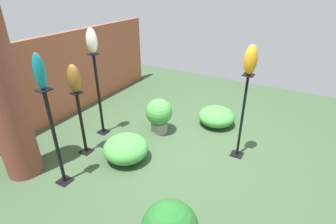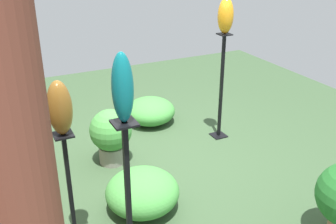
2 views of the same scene
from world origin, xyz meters
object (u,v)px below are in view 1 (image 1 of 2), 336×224
at_px(pedestal_amber, 242,121).
at_px(pedestal_ivory, 99,98).
at_px(brick_pillar, 5,101).
at_px(potted_plant_front_left, 159,114).
at_px(art_vase_amber, 251,60).
at_px(art_vase_bronze, 74,79).
at_px(art_vase_ivory, 92,41).
at_px(pedestal_bronze, 82,126).
at_px(art_vase_teal, 39,71).
at_px(pedestal_teal, 56,143).

bearing_deg(pedestal_amber, pedestal_ivory, 102.65).
bearing_deg(brick_pillar, potted_plant_front_left, -30.61).
bearing_deg(brick_pillar, art_vase_amber, -53.49).
relative_size(art_vase_bronze, art_vase_ivory, 1.06).
bearing_deg(potted_plant_front_left, pedestal_bronze, 147.77).
bearing_deg(brick_pillar, pedestal_ivory, -10.05).
bearing_deg(pedestal_amber, art_vase_amber, 0.00).
bearing_deg(art_vase_ivory, brick_pillar, 169.95).
relative_size(art_vase_teal, art_vase_amber, 1.04).
height_order(art_vase_bronze, art_vase_amber, art_vase_amber).
relative_size(brick_pillar, art_vase_amber, 5.46).
distance_m(brick_pillar, pedestal_bronze, 1.20).
xyz_separation_m(art_vase_amber, potted_plant_front_left, (-0.00, 1.59, -1.30)).
bearing_deg(pedestal_ivory, pedestal_teal, -161.36).
bearing_deg(art_vase_bronze, potted_plant_front_left, -32.23).
relative_size(pedestal_ivory, art_vase_bronze, 3.46).
relative_size(brick_pillar, pedestal_teal, 1.64).
relative_size(pedestal_amber, art_vase_amber, 3.26).
xyz_separation_m(pedestal_ivory, art_vase_amber, (0.57, -2.55, 0.96)).
distance_m(pedestal_bronze, pedestal_ivory, 0.72).
height_order(brick_pillar, art_vase_teal, brick_pillar).
height_order(brick_pillar, pedestal_amber, brick_pillar).
relative_size(pedestal_ivory, art_vase_amber, 3.53).
relative_size(pedestal_ivory, pedestal_amber, 1.08).
distance_m(pedestal_bronze, potted_plant_front_left, 1.46).
distance_m(art_vase_ivory, art_vase_amber, 2.62).
distance_m(brick_pillar, potted_plant_front_left, 2.56).
bearing_deg(art_vase_teal, art_vase_amber, -46.83).
bearing_deg(pedestal_teal, pedestal_ivory, 18.64).
bearing_deg(art_vase_amber, art_vase_ivory, 102.65).
distance_m(art_vase_bronze, art_vase_teal, 0.86).
xyz_separation_m(brick_pillar, pedestal_ivory, (1.51, -0.27, -0.49)).
relative_size(brick_pillar, art_vase_teal, 5.22).
xyz_separation_m(pedestal_bronze, art_vase_ivory, (0.66, 0.19, 1.29)).
xyz_separation_m(art_vase_bronze, art_vase_ivory, (0.66, 0.19, 0.44)).
height_order(art_vase_bronze, art_vase_teal, art_vase_teal).
xyz_separation_m(pedestal_teal, art_vase_teal, (0.00, 0.00, 1.04)).
height_order(art_vase_ivory, art_vase_amber, art_vase_ivory).
bearing_deg(art_vase_bronze, pedestal_bronze, -63.43).
bearing_deg(pedestal_bronze, pedestal_ivory, 16.07).
xyz_separation_m(pedestal_ivory, art_vase_teal, (-1.38, -0.47, 1.00)).
height_order(pedestal_ivory, potted_plant_front_left, pedestal_ivory).
bearing_deg(pedestal_amber, art_vase_bronze, 117.55).
height_order(pedestal_amber, art_vase_bronze, art_vase_bronze).
xyz_separation_m(pedestal_amber, art_vase_ivory, (-0.57, 2.55, 1.13)).
bearing_deg(art_vase_teal, brick_pillar, 100.11).
xyz_separation_m(art_vase_bronze, art_vase_teal, (-0.72, -0.28, 0.37)).
bearing_deg(art_vase_amber, pedestal_teal, 133.17).
xyz_separation_m(pedestal_amber, art_vase_amber, (0.00, 0.00, 1.02)).
bearing_deg(brick_pillar, art_vase_teal, -79.89).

